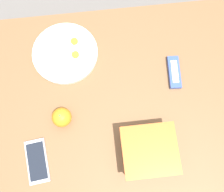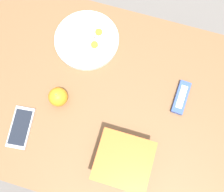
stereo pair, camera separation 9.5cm
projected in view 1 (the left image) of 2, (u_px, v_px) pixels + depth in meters
name	position (u px, v px, depth m)	size (l,w,h in m)	color
ground_plane	(113.00, 127.00, 1.70)	(10.00, 10.00, 0.00)	#66605B
table	(113.00, 105.00, 1.07)	(1.21, 0.77, 0.75)	brown
food_container	(148.00, 151.00, 0.89)	(0.18, 0.17, 0.10)	white
orange_fruit	(62.00, 117.00, 0.93)	(0.07, 0.07, 0.07)	orange
rice_plate	(63.00, 52.00, 1.01)	(0.25, 0.25, 0.06)	silver
candy_bar	(174.00, 72.00, 1.00)	(0.05, 0.13, 0.02)	#334C9E
cell_phone	(37.00, 161.00, 0.92)	(0.09, 0.16, 0.01)	#ADADB2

